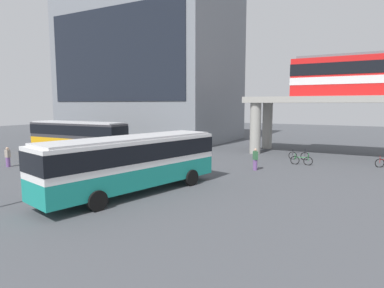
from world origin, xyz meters
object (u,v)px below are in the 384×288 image
(bicycle_black, at_px, (299,156))
(pedestrian_by_bike_rack, at_px, (8,158))
(station_building, at_px, (151,69))
(bus_secondary, at_px, (78,134))
(bus_main, at_px, (133,159))
(bicycle_green, at_px, (301,160))
(pedestrian_waiting_near_stop, at_px, (255,160))

(bicycle_black, relative_size, pedestrian_by_bike_rack, 1.12)
(station_building, bearing_deg, bus_secondary, -85.24)
(bus_main, bearing_deg, bicycle_green, 63.58)
(bus_secondary, relative_size, pedestrian_by_bike_rack, 6.96)
(station_building, bearing_deg, bicycle_green, -25.70)
(bus_secondary, relative_size, bicycle_black, 6.22)
(bicycle_green, xyz_separation_m, pedestrian_by_bike_rack, (-20.62, -12.15, 0.39))
(bus_main, xyz_separation_m, bicycle_green, (6.78, 13.64, -1.63))
(bus_main, bearing_deg, bicycle_black, 69.33)
(station_building, distance_m, pedestrian_waiting_near_stop, 26.67)
(pedestrian_waiting_near_stop, distance_m, pedestrian_by_bike_rack, 19.67)
(bus_main, xyz_separation_m, pedestrian_by_bike_rack, (-13.84, 1.49, -1.24))
(station_building, height_order, bus_secondary, station_building)
(bus_secondary, height_order, bicycle_black, bus_secondary)
(bus_secondary, height_order, pedestrian_by_bike_rack, bus_secondary)
(bicycle_black, height_order, pedestrian_waiting_near_stop, pedestrian_waiting_near_stop)
(station_building, distance_m, bicycle_green, 27.05)
(bus_main, relative_size, bus_secondary, 1.02)
(bus_secondary, bearing_deg, bicycle_black, 17.46)
(bicycle_black, distance_m, bicycle_green, 2.61)
(bicycle_green, bearing_deg, bus_main, -116.42)
(bus_main, bearing_deg, station_building, 123.05)
(station_building, xyz_separation_m, bus_secondary, (1.25, -15.01, -7.97))
(pedestrian_by_bike_rack, bearing_deg, station_building, 95.35)
(bicycle_black, relative_size, pedestrian_waiting_near_stop, 1.07)
(station_building, bearing_deg, bus_main, -56.95)
(bicycle_black, bearing_deg, bus_main, -110.67)
(bicycle_black, distance_m, pedestrian_by_bike_rack, 24.75)
(bus_main, bearing_deg, bus_secondary, 146.97)
(bus_main, bearing_deg, pedestrian_by_bike_rack, 173.84)
(bus_main, relative_size, bicycle_green, 6.32)
(bus_secondary, height_order, bicycle_green, bus_secondary)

